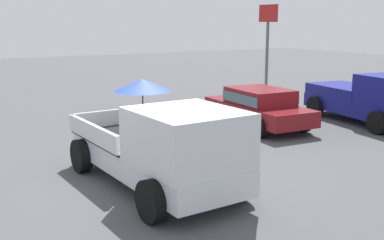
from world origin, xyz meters
TOP-DOWN VIEW (x-y plane):
  - ground_plane at (0.00, 0.00)m, footprint 80.00×80.00m
  - pickup_truck_main at (0.44, 0.03)m, footprint 5.13×2.42m
  - pickup_truck_red at (-1.86, 9.43)m, footprint 5.00×2.69m
  - parked_sedan_near at (-3.43, 5.71)m, footprint 4.40×2.18m
  - motel_sign at (-10.91, 12.26)m, footprint 1.40×0.16m

SIDE VIEW (x-z plane):
  - ground_plane at x=0.00m, z-range 0.00..0.00m
  - parked_sedan_near at x=-3.43m, z-range 0.08..1.41m
  - pickup_truck_red at x=-1.86m, z-range -0.03..1.77m
  - pickup_truck_main at x=0.44m, z-range -0.15..2.10m
  - motel_sign at x=-10.91m, z-range 0.93..5.34m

